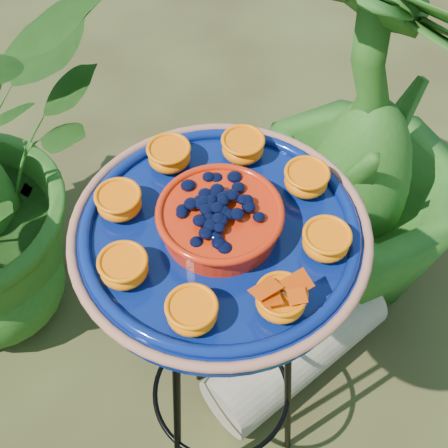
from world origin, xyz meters
The scene contains 5 objects.
ground_plane centered at (0.00, 0.00, 0.00)m, with size 20.00×20.00×0.00m, color #2E2214.
tripod_stand centered at (0.03, -0.05, 0.55)m, with size 0.38×0.38×0.91m.
feeder_dish centered at (0.03, -0.05, 0.95)m, with size 0.54×0.54×0.11m.
driftwood_log centered at (0.29, 0.12, 0.09)m, with size 0.19×0.19×0.57m, color tan.
shrub_back_right centered at (0.52, 0.44, 0.56)m, with size 0.63×0.63×1.12m, color #1F5015.
Camera 1 is at (-0.07, -0.63, 1.74)m, focal length 50.00 mm.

